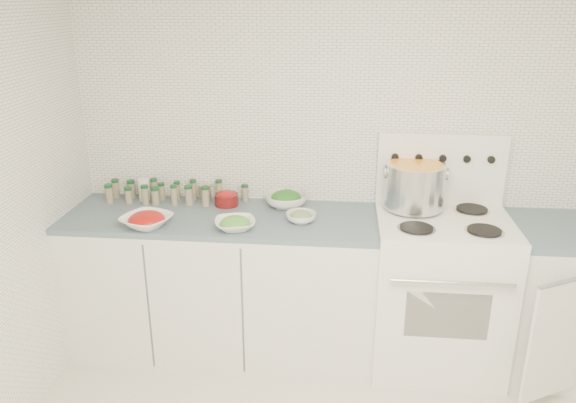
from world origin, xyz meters
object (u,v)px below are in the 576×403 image
object	(u,v)px
stove	(438,286)
stock_pot	(415,184)
bowl_tomato	(147,220)
bowl_snowpea	(235,224)

from	to	relation	value
stove	stock_pot	distance (m)	0.63
bowl_tomato	stove	bearing A→B (deg)	6.83
stock_pot	bowl_tomato	size ratio (longest dim) A/B	1.07
stove	stock_pot	size ratio (longest dim) A/B	3.69
bowl_snowpea	bowl_tomato	bearing A→B (deg)	-178.36
stove	bowl_tomato	xyz separation A→B (m)	(-1.68, -0.20, 0.44)
stock_pot	bowl_tomato	xyz separation A→B (m)	(-1.52, -0.34, -0.15)
stove	bowl_snowpea	size ratio (longest dim) A/B	4.95
bowl_snowpea	stock_pot	bearing A→B (deg)	17.92
bowl_snowpea	stove	bearing A→B (deg)	9.02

